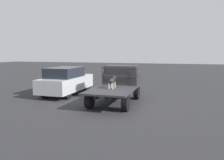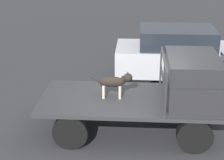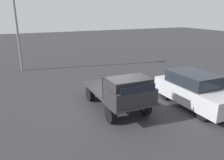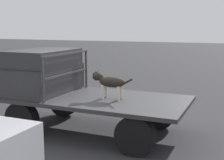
% 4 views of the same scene
% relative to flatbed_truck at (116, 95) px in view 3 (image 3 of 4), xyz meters
% --- Properties ---
extents(ground_plane, '(80.00, 80.00, 0.00)m').
position_rel_flatbed_truck_xyz_m(ground_plane, '(0.00, 0.00, -0.58)').
color(ground_plane, '#2D2D30').
extents(flatbed_truck, '(4.07, 1.95, 0.79)m').
position_rel_flatbed_truck_xyz_m(flatbed_truck, '(0.00, 0.00, 0.00)').
color(flatbed_truck, black).
rests_on(flatbed_truck, ground).
extents(truck_cab, '(1.28, 1.83, 0.98)m').
position_rel_flatbed_truck_xyz_m(truck_cab, '(1.32, 0.00, 0.67)').
color(truck_cab, '#28282B').
rests_on(truck_cab, flatbed_truck).
extents(truck_headboard, '(0.04, 1.83, 0.93)m').
position_rel_flatbed_truck_xyz_m(truck_headboard, '(0.63, 0.00, 0.82)').
color(truck_headboard, '#2D2D30').
rests_on(truck_headboard, flatbed_truck).
extents(dog, '(0.94, 0.23, 0.60)m').
position_rel_flatbed_truck_xyz_m(dog, '(-0.38, 0.03, 0.58)').
color(dog, beige).
rests_on(dog, flatbed_truck).
extents(parked_sedan, '(4.03, 1.72, 1.60)m').
position_rel_flatbed_truck_xyz_m(parked_sedan, '(1.40, 3.43, 0.22)').
color(parked_sedan, black).
rests_on(parked_sedan, ground).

